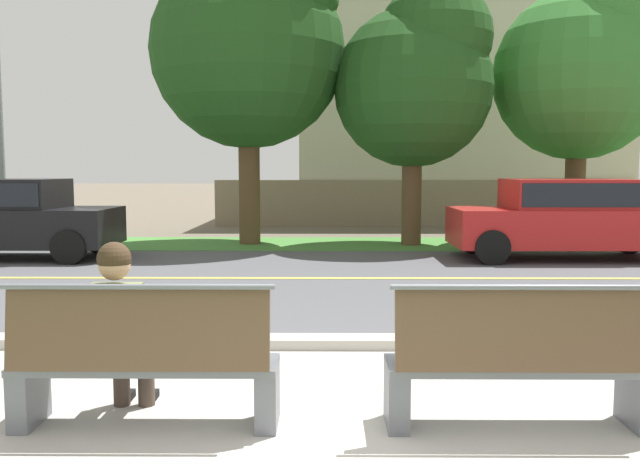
{
  "coord_description": "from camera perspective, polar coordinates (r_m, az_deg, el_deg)",
  "views": [
    {
      "loc": [
        -0.04,
        -4.05,
        1.73
      ],
      "look_at": [
        -0.1,
        3.34,
        1.0
      ],
      "focal_mm": 37.88,
      "sensor_mm": 36.0,
      "label": 1
    }
  ],
  "objects": [
    {
      "name": "sidewalk_pavement",
      "position": [
        4.77,
        1.01,
        -15.52
      ],
      "size": [
        44.0,
        3.6,
        0.01
      ],
      "primitive_type": "cube",
      "color": "#B7B2A8",
      "rests_on": "ground_plane"
    },
    {
      "name": "street_asphalt",
      "position": [
        10.69,
        0.7,
        -3.65
      ],
      "size": [
        52.0,
        8.0,
        0.01
      ],
      "primitive_type": "cube",
      "color": "#515156",
      "rests_on": "ground_plane"
    },
    {
      "name": "shade_tree_far_left",
      "position": [
        15.78,
        -5.63,
        16.44
      ],
      "size": [
        4.38,
        4.38,
        7.22
      ],
      "color": "brown",
      "rests_on": "ground_plane"
    },
    {
      "name": "bench_right",
      "position": [
        4.68,
        16.6,
        -10.42
      ],
      "size": [
        1.75,
        0.48,
        1.01
      ],
      "color": "slate",
      "rests_on": "ground_plane"
    },
    {
      "name": "streetlamp",
      "position": [
        17.11,
        -25.31,
        12.47
      ],
      "size": [
        0.24,
        2.1,
        6.84
      ],
      "color": "gray",
      "rests_on": "ground_plane"
    },
    {
      "name": "shade_tree_left",
      "position": [
        15.5,
        8.33,
        13.2
      ],
      "size": [
        3.54,
        3.54,
        5.83
      ],
      "color": "brown",
      "rests_on": "ground_plane"
    },
    {
      "name": "road_centre_line",
      "position": [
        10.69,
        0.7,
        -3.63
      ],
      "size": [
        48.0,
        0.14,
        0.01
      ],
      "primitive_type": "cube",
      "color": "#E0CC4C",
      "rests_on": "ground_plane"
    },
    {
      "name": "far_verge_grass",
      "position": [
        15.62,
        0.63,
        -0.7
      ],
      "size": [
        48.0,
        2.8,
        0.02
      ],
      "primitive_type": "cube",
      "color": "#478438",
      "rests_on": "ground_plane"
    },
    {
      "name": "bench_left",
      "position": [
        4.66,
        -14.61,
        -10.45
      ],
      "size": [
        1.75,
        0.48,
        1.01
      ],
      "color": "slate",
      "rests_on": "ground_plane"
    },
    {
      "name": "car_red_near",
      "position": [
        13.78,
        20.04,
        1.65
      ],
      "size": [
        4.3,
        1.86,
        1.54
      ],
      "color": "red",
      "rests_on": "ground_plane"
    },
    {
      "name": "car_black_far",
      "position": [
        14.41,
        -25.3,
        1.61
      ],
      "size": [
        4.3,
        1.86,
        1.54
      ],
      "color": "black",
      "rests_on": "ground_plane"
    },
    {
      "name": "curb_edge",
      "position": [
        6.62,
        0.85,
        -9.02
      ],
      "size": [
        44.0,
        0.3,
        0.11
      ],
      "primitive_type": "cube",
      "color": "#ADA89E",
      "rests_on": "ground_plane"
    },
    {
      "name": "seated_person_olive",
      "position": [
        4.82,
        -16.51,
        -7.22
      ],
      "size": [
        0.52,
        0.68,
        1.25
      ],
      "color": "#47382D",
      "rests_on": "ground_plane"
    },
    {
      "name": "house_across_street",
      "position": [
        24.2,
        10.97,
        10.7
      ],
      "size": [
        11.08,
        6.91,
        7.73
      ],
      "color": "beige",
      "rests_on": "ground_plane"
    },
    {
      "name": "shade_tree_centre",
      "position": [
        16.89,
        21.56,
        13.49
      ],
      "size": [
        3.87,
        3.87,
        6.39
      ],
      "color": "brown",
      "rests_on": "ground_plane"
    },
    {
      "name": "garden_wall",
      "position": [
        20.78,
        9.2,
        2.72
      ],
      "size": [
        13.0,
        0.36,
        1.4
      ],
      "primitive_type": "cube",
      "color": "gray",
      "rests_on": "ground_plane"
    },
    {
      "name": "ground_plane",
      "position": [
        12.17,
        0.67,
        -2.53
      ],
      "size": [
        140.0,
        140.0,
        0.0
      ],
      "primitive_type": "plane",
      "color": "#665B4C"
    }
  ]
}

